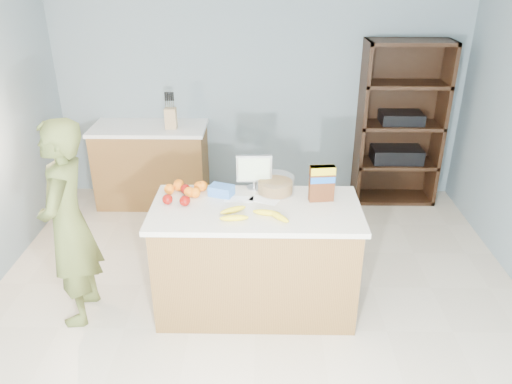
{
  "coord_description": "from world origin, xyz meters",
  "views": [
    {
      "loc": [
        0.06,
        -2.98,
        2.59
      ],
      "look_at": [
        0.0,
        0.35,
        1.0
      ],
      "focal_mm": 35.0,
      "sensor_mm": 36.0,
      "label": 1
    }
  ],
  "objects_px": {
    "counter_peninsula": "(256,262)",
    "cereal_box": "(322,181)",
    "shelving_unit": "(399,126)",
    "tv": "(254,170)",
    "person": "(68,225)"
  },
  "relations": [
    {
      "from": "counter_peninsula",
      "to": "cereal_box",
      "type": "xyz_separation_m",
      "value": [
        0.49,
        0.12,
        0.65
      ]
    },
    {
      "from": "shelving_unit",
      "to": "tv",
      "type": "bearing_deg",
      "value": -132.35
    },
    {
      "from": "counter_peninsula",
      "to": "shelving_unit",
      "type": "height_order",
      "value": "shelving_unit"
    },
    {
      "from": "counter_peninsula",
      "to": "person",
      "type": "bearing_deg",
      "value": -175.11
    },
    {
      "from": "counter_peninsula",
      "to": "shelving_unit",
      "type": "relative_size",
      "value": 0.87
    },
    {
      "from": "shelving_unit",
      "to": "counter_peninsula",
      "type": "bearing_deg",
      "value": -127.11
    },
    {
      "from": "tv",
      "to": "counter_peninsula",
      "type": "bearing_deg",
      "value": -86.53
    },
    {
      "from": "person",
      "to": "cereal_box",
      "type": "bearing_deg",
      "value": 94.39
    },
    {
      "from": "cereal_box",
      "to": "shelving_unit",
      "type": "bearing_deg",
      "value": 61.21
    },
    {
      "from": "person",
      "to": "tv",
      "type": "distance_m",
      "value": 1.44
    },
    {
      "from": "person",
      "to": "tv",
      "type": "height_order",
      "value": "person"
    },
    {
      "from": "counter_peninsula",
      "to": "shelving_unit",
      "type": "xyz_separation_m",
      "value": [
        1.55,
        2.05,
        0.45
      ]
    },
    {
      "from": "shelving_unit",
      "to": "person",
      "type": "height_order",
      "value": "shelving_unit"
    },
    {
      "from": "person",
      "to": "cereal_box",
      "type": "xyz_separation_m",
      "value": [
        1.86,
        0.24,
        0.26
      ]
    },
    {
      "from": "tv",
      "to": "shelving_unit",
      "type": "bearing_deg",
      "value": 47.65
    }
  ]
}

